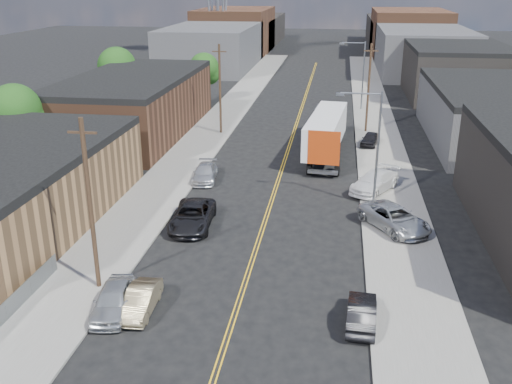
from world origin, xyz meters
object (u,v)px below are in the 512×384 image
(car_left_d, at_px, (205,173))
(car_right_lot_b, at_px, (375,181))
(car_right_lot_c, at_px, (370,139))
(semi_truck, at_px, (326,129))
(car_right_lot_a, at_px, (394,218))
(car_right_oncoming, at_px, (362,313))
(car_ahead_truck, at_px, (327,124))
(car_left_a, at_px, (114,299))
(car_left_c, at_px, (192,216))
(car_left_b, at_px, (141,300))

(car_left_d, xyz_separation_m, car_right_lot_b, (14.56, -0.90, 0.27))
(car_right_lot_b, height_order, car_right_lot_c, car_right_lot_b)
(semi_truck, relative_size, car_right_lot_a, 2.86)
(car_right_oncoming, xyz_separation_m, car_ahead_truck, (-2.81, 40.18, 0.00))
(car_left_a, relative_size, car_left_c, 0.77)
(car_left_c, height_order, car_right_oncoming, car_left_c)
(car_left_b, distance_m, car_right_lot_b, 24.07)
(car_left_b, distance_m, car_left_c, 11.19)
(car_right_lot_c, xyz_separation_m, car_ahead_truck, (-4.64, 6.53, -0.13))
(car_left_a, height_order, car_ahead_truck, car_left_a)
(car_left_a, bearing_deg, car_right_lot_b, 46.50)
(semi_truck, relative_size, car_left_b, 4.12)
(car_left_a, relative_size, car_ahead_truck, 0.93)
(car_left_c, bearing_deg, car_right_lot_b, 30.32)
(car_left_b, distance_m, car_right_oncoming, 11.61)
(car_right_lot_a, relative_size, car_right_lot_c, 1.50)
(car_left_b, height_order, car_left_d, car_left_d)
(car_right_lot_a, bearing_deg, car_right_oncoming, -135.87)
(car_left_c, relative_size, car_right_oncoming, 1.44)
(car_right_lot_c, bearing_deg, car_left_b, -98.15)
(car_left_a, bearing_deg, car_left_d, 81.97)
(car_left_c, bearing_deg, car_right_lot_a, 1.56)
(car_left_b, bearing_deg, car_right_lot_c, 66.46)
(car_right_lot_b, height_order, car_ahead_truck, car_right_lot_b)
(car_right_lot_a, distance_m, car_right_lot_b, 7.68)
(semi_truck, height_order, car_left_c, semi_truck)
(car_left_d, bearing_deg, car_left_c, -87.86)
(car_right_lot_a, xyz_separation_m, car_ahead_truck, (-5.39, 28.12, -0.28))
(car_left_a, relative_size, car_right_oncoming, 1.11)
(car_right_lot_a, bearing_deg, car_left_b, -172.36)
(car_left_b, distance_m, car_left_d, 21.07)
(car_right_lot_b, distance_m, car_right_lot_c, 13.97)
(car_left_b, bearing_deg, car_left_c, 87.97)
(car_right_oncoming, xyz_separation_m, car_right_lot_c, (1.84, 33.64, 0.13))
(car_right_lot_a, bearing_deg, car_left_c, 151.55)
(car_left_c, bearing_deg, car_left_a, -100.60)
(semi_truck, distance_m, car_ahead_truck, 9.60)
(car_left_b, relative_size, car_left_d, 0.86)
(car_right_lot_c, bearing_deg, car_right_lot_a, -74.66)
(car_left_d, relative_size, car_ahead_truck, 0.96)
(car_left_a, distance_m, car_left_d, 21.33)
(car_right_lot_a, bearing_deg, car_ahead_truck, 67.07)
(car_right_lot_a, bearing_deg, car_right_lot_b, 63.57)
(car_left_d, xyz_separation_m, car_right_lot_a, (15.54, -8.51, 0.27))
(car_right_oncoming, xyz_separation_m, car_right_lot_b, (1.60, 19.67, 0.28))
(car_ahead_truck, bearing_deg, car_left_c, -109.05)
(car_left_d, bearing_deg, semi_truck, 39.17)
(car_right_lot_b, bearing_deg, car_left_d, -153.35)
(car_left_a, xyz_separation_m, car_left_d, (0.01, 21.33, -0.09))
(car_right_oncoming, height_order, car_right_lot_c, car_right_lot_c)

